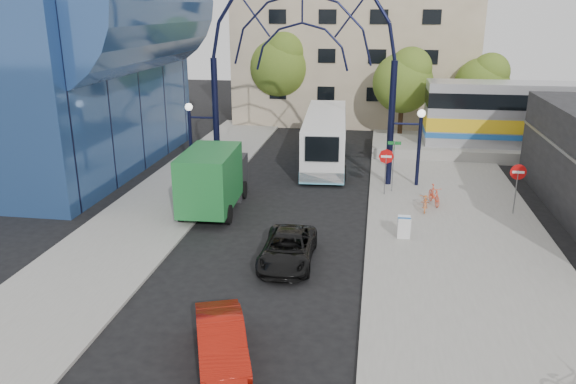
% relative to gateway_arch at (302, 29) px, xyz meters
% --- Properties ---
extents(ground, '(120.00, 120.00, 0.00)m').
position_rel_gateway_arch_xyz_m(ground, '(0.00, -14.00, -8.56)').
color(ground, black).
rests_on(ground, ground).
extents(sidewalk_east, '(8.00, 56.00, 0.12)m').
position_rel_gateway_arch_xyz_m(sidewalk_east, '(8.00, -10.00, -8.50)').
color(sidewalk_east, gray).
rests_on(sidewalk_east, ground).
extents(plaza_west, '(5.00, 50.00, 0.12)m').
position_rel_gateway_arch_xyz_m(plaza_west, '(-6.50, -8.00, -8.50)').
color(plaza_west, gray).
rests_on(plaza_west, ground).
extents(gateway_arch, '(13.64, 0.44, 12.10)m').
position_rel_gateway_arch_xyz_m(gateway_arch, '(0.00, 0.00, 0.00)').
color(gateway_arch, black).
rests_on(gateway_arch, ground).
extents(stop_sign, '(0.80, 0.07, 2.50)m').
position_rel_gateway_arch_xyz_m(stop_sign, '(4.80, -2.00, -6.56)').
color(stop_sign, slate).
rests_on(stop_sign, sidewalk_east).
extents(do_not_enter_sign, '(0.76, 0.07, 2.48)m').
position_rel_gateway_arch_xyz_m(do_not_enter_sign, '(11.00, -4.00, -6.58)').
color(do_not_enter_sign, slate).
rests_on(do_not_enter_sign, sidewalk_east).
extents(street_name_sign, '(0.70, 0.70, 2.80)m').
position_rel_gateway_arch_xyz_m(street_name_sign, '(5.20, -1.40, -6.43)').
color(street_name_sign, slate).
rests_on(street_name_sign, sidewalk_east).
extents(sandwich_board, '(0.55, 0.61, 0.99)m').
position_rel_gateway_arch_xyz_m(sandwich_board, '(5.60, -8.02, -7.81)').
color(sandwich_board, white).
rests_on(sandwich_board, sidewalk_east).
extents(transit_hall, '(16.50, 18.00, 14.50)m').
position_rel_gateway_arch_xyz_m(transit_hall, '(-15.30, 1.00, -1.86)').
color(transit_hall, navy).
rests_on(transit_hall, ground).
extents(apartment_block, '(20.00, 12.10, 14.00)m').
position_rel_gateway_arch_xyz_m(apartment_block, '(2.00, 20.97, -1.55)').
color(apartment_block, tan).
rests_on(apartment_block, ground).
extents(tree_north_a, '(4.48, 4.48, 7.00)m').
position_rel_gateway_arch_xyz_m(tree_north_a, '(6.12, 11.93, -3.95)').
color(tree_north_a, '#382314').
rests_on(tree_north_a, ground).
extents(tree_north_b, '(5.12, 5.12, 8.00)m').
position_rel_gateway_arch_xyz_m(tree_north_b, '(-3.88, 15.93, -3.29)').
color(tree_north_b, '#382314').
rests_on(tree_north_b, ground).
extents(tree_north_c, '(4.16, 4.16, 6.50)m').
position_rel_gateway_arch_xyz_m(tree_north_c, '(12.12, 13.93, -4.28)').
color(tree_north_c, '#382314').
rests_on(tree_north_c, ground).
extents(city_bus, '(3.29, 11.65, 3.16)m').
position_rel_gateway_arch_xyz_m(city_bus, '(0.95, 4.63, -6.90)').
color(city_bus, white).
rests_on(city_bus, ground).
extents(green_truck, '(2.68, 6.43, 3.19)m').
position_rel_gateway_arch_xyz_m(green_truck, '(-3.65, -5.30, -6.96)').
color(green_truck, black).
rests_on(green_truck, ground).
extents(black_suv, '(2.09, 4.40, 1.21)m').
position_rel_gateway_arch_xyz_m(black_suv, '(0.98, -11.00, -7.95)').
color(black_suv, black).
rests_on(black_suv, ground).
extents(red_sedan, '(2.59, 4.08, 1.27)m').
position_rel_gateway_arch_xyz_m(red_sedan, '(0.13, -17.73, -7.92)').
color(red_sedan, '#941309').
rests_on(red_sedan, ground).
extents(bike_near_a, '(0.75, 1.72, 0.88)m').
position_rel_gateway_arch_xyz_m(bike_near_a, '(6.80, -4.13, -8.00)').
color(bike_near_a, orange).
rests_on(bike_near_a, sidewalk_east).
extents(bike_near_b, '(0.83, 1.72, 1.00)m').
position_rel_gateway_arch_xyz_m(bike_near_b, '(7.28, -3.24, -7.94)').
color(bike_near_b, '#FF5333').
rests_on(bike_near_b, sidewalk_east).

